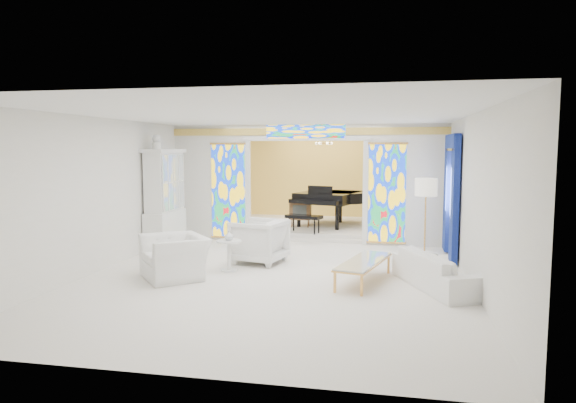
% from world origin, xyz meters
% --- Properties ---
extents(floor, '(12.00, 12.00, 0.00)m').
position_xyz_m(floor, '(0.00, 0.00, 0.00)').
color(floor, white).
rests_on(floor, ground).
extents(ceiling, '(7.00, 12.00, 0.02)m').
position_xyz_m(ceiling, '(0.00, 0.00, 3.00)').
color(ceiling, white).
rests_on(ceiling, wall_back).
extents(wall_back, '(7.00, 0.02, 3.00)m').
position_xyz_m(wall_back, '(0.00, 6.00, 1.50)').
color(wall_back, silver).
rests_on(wall_back, floor).
extents(wall_front, '(7.00, 0.02, 3.00)m').
position_xyz_m(wall_front, '(0.00, -6.00, 1.50)').
color(wall_front, silver).
rests_on(wall_front, floor).
extents(wall_left, '(0.02, 12.00, 3.00)m').
position_xyz_m(wall_left, '(-3.50, 0.00, 1.50)').
color(wall_left, silver).
rests_on(wall_left, floor).
extents(wall_right, '(0.02, 12.00, 3.00)m').
position_xyz_m(wall_right, '(3.50, 0.00, 1.50)').
color(wall_right, silver).
rests_on(wall_right, floor).
extents(partition_wall, '(7.00, 0.22, 3.00)m').
position_xyz_m(partition_wall, '(0.00, 2.00, 1.65)').
color(partition_wall, silver).
rests_on(partition_wall, floor).
extents(stained_glass_left, '(0.90, 0.04, 2.40)m').
position_xyz_m(stained_glass_left, '(-2.03, 1.89, 1.30)').
color(stained_glass_left, gold).
rests_on(stained_glass_left, partition_wall).
extents(stained_glass_right, '(0.90, 0.04, 2.40)m').
position_xyz_m(stained_glass_right, '(2.03, 1.89, 1.30)').
color(stained_glass_right, gold).
rests_on(stained_glass_right, partition_wall).
extents(stained_glass_transom, '(2.00, 0.04, 0.34)m').
position_xyz_m(stained_glass_transom, '(0.00, 1.89, 2.82)').
color(stained_glass_transom, gold).
rests_on(stained_glass_transom, partition_wall).
extents(alcove_platform, '(6.80, 3.80, 0.18)m').
position_xyz_m(alcove_platform, '(0.00, 4.10, 0.09)').
color(alcove_platform, white).
rests_on(alcove_platform, floor).
extents(gold_curtain_back, '(6.70, 0.10, 2.90)m').
position_xyz_m(gold_curtain_back, '(0.00, 5.88, 1.50)').
color(gold_curtain_back, '#EDBF52').
rests_on(gold_curtain_back, wall_back).
extents(chandelier, '(0.48, 0.48, 0.30)m').
position_xyz_m(chandelier, '(0.20, 4.00, 2.55)').
color(chandelier, '#DDA14D').
rests_on(chandelier, ceiling).
extents(blue_drapes, '(0.14, 1.85, 2.65)m').
position_xyz_m(blue_drapes, '(3.40, 0.70, 1.58)').
color(blue_drapes, navy).
rests_on(blue_drapes, wall_right).
extents(china_cabinet, '(0.56, 1.46, 2.72)m').
position_xyz_m(china_cabinet, '(-3.22, 0.60, 1.17)').
color(china_cabinet, silver).
rests_on(china_cabinet, floor).
extents(armchair_left, '(1.58, 1.60, 0.78)m').
position_xyz_m(armchair_left, '(-1.81, -2.10, 0.39)').
color(armchair_left, silver).
rests_on(armchair_left, floor).
extents(armchair_right, '(1.21, 1.18, 0.93)m').
position_xyz_m(armchair_right, '(-0.59, -0.57, 0.46)').
color(armchair_right, white).
rests_on(armchair_right, floor).
extents(sofa, '(1.59, 2.26, 0.61)m').
position_xyz_m(sofa, '(2.95, -1.87, 0.31)').
color(sofa, white).
rests_on(sofa, floor).
extents(side_table, '(0.53, 0.53, 0.61)m').
position_xyz_m(side_table, '(-0.98, -1.39, 0.40)').
color(side_table, silver).
rests_on(side_table, floor).
extents(vase, '(0.21, 0.21, 0.18)m').
position_xyz_m(vase, '(-0.98, -1.39, 0.70)').
color(vase, white).
rests_on(vase, side_table).
extents(coffee_table, '(1.00, 1.90, 0.41)m').
position_xyz_m(coffee_table, '(1.65, -1.77, 0.37)').
color(coffee_table, silver).
rests_on(coffee_table, floor).
extents(floor_lamp, '(0.47, 0.47, 1.80)m').
position_xyz_m(floor_lamp, '(2.80, -0.32, 1.54)').
color(floor_lamp, '#DDA14D').
rests_on(floor_lamp, floor).
extents(grand_piano, '(2.40, 3.07, 1.18)m').
position_xyz_m(grand_piano, '(0.53, 3.93, 0.97)').
color(grand_piano, black).
rests_on(grand_piano, alcove_platform).
extents(tv_console, '(0.62, 0.44, 0.69)m').
position_xyz_m(tv_console, '(-0.38, 3.40, 0.63)').
color(tv_console, brown).
rests_on(tv_console, alcove_platform).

